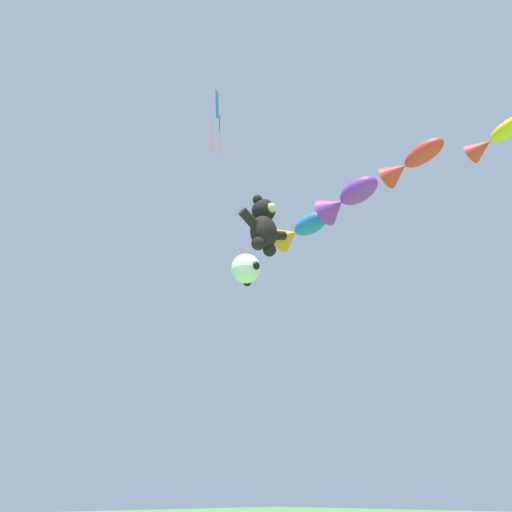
{
  "coord_description": "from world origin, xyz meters",
  "views": [
    {
      "loc": [
        -5.97,
        -1.74,
        1.18
      ],
      "look_at": [
        0.94,
        5.1,
        7.05
      ],
      "focal_mm": 28.0,
      "sensor_mm": 36.0,
      "label": 1
    }
  ],
  "objects_px": {
    "fish_kite_crimson": "(409,163)",
    "fish_kite_goldfin": "(495,138)",
    "teddy_bear_kite": "(264,225)",
    "soccer_ball_kite": "(246,269)",
    "fish_kite_cobalt": "(299,230)",
    "diamond_kite": "(217,110)",
    "fish_kite_violet": "(346,199)"
  },
  "relations": [
    {
      "from": "soccer_ball_kite",
      "to": "diamond_kite",
      "type": "bearing_deg",
      "value": -175.56
    },
    {
      "from": "soccer_ball_kite",
      "to": "fish_kite_cobalt",
      "type": "bearing_deg",
      "value": 4.83
    },
    {
      "from": "fish_kite_goldfin",
      "to": "diamond_kite",
      "type": "xyz_separation_m",
      "value": [
        -4.33,
        6.47,
        2.98
      ]
    },
    {
      "from": "fish_kite_cobalt",
      "to": "fish_kite_crimson",
      "type": "xyz_separation_m",
      "value": [
        -0.31,
        -4.61,
        0.1
      ]
    },
    {
      "from": "fish_kite_cobalt",
      "to": "diamond_kite",
      "type": "relative_size",
      "value": 0.8
    },
    {
      "from": "teddy_bear_kite",
      "to": "fish_kite_violet",
      "type": "height_order",
      "value": "fish_kite_violet"
    },
    {
      "from": "diamond_kite",
      "to": "fish_kite_crimson",
      "type": "bearing_deg",
      "value": -44.84
    },
    {
      "from": "soccer_ball_kite",
      "to": "fish_kite_violet",
      "type": "xyz_separation_m",
      "value": [
        2.52,
        -2.12,
        2.83
      ]
    },
    {
      "from": "fish_kite_cobalt",
      "to": "fish_kite_goldfin",
      "type": "relative_size",
      "value": 1.36
    },
    {
      "from": "fish_kite_cobalt",
      "to": "teddy_bear_kite",
      "type": "bearing_deg",
      "value": -168.3
    },
    {
      "from": "teddy_bear_kite",
      "to": "diamond_kite",
      "type": "bearing_deg",
      "value": 176.12
    },
    {
      "from": "soccer_ball_kite",
      "to": "fish_kite_crimson",
      "type": "bearing_deg",
      "value": -58.49
    },
    {
      "from": "fish_kite_cobalt",
      "to": "fish_kite_crimson",
      "type": "relative_size",
      "value": 1.12
    },
    {
      "from": "fish_kite_violet",
      "to": "diamond_kite",
      "type": "xyz_separation_m",
      "value": [
        -4.1,
        2.0,
        2.61
      ]
    },
    {
      "from": "teddy_bear_kite",
      "to": "fish_kite_crimson",
      "type": "relative_size",
      "value": 0.99
    },
    {
      "from": "teddy_bear_kite",
      "to": "soccer_ball_kite",
      "type": "height_order",
      "value": "teddy_bear_kite"
    },
    {
      "from": "fish_kite_cobalt",
      "to": "fish_kite_violet",
      "type": "xyz_separation_m",
      "value": [
        -0.47,
        -2.37,
        -0.12
      ]
    },
    {
      "from": "teddy_bear_kite",
      "to": "fish_kite_goldfin",
      "type": "height_order",
      "value": "fish_kite_goldfin"
    },
    {
      "from": "soccer_ball_kite",
      "to": "fish_kite_cobalt",
      "type": "relative_size",
      "value": 0.41
    },
    {
      "from": "fish_kite_crimson",
      "to": "fish_kite_cobalt",
      "type": "bearing_deg",
      "value": 86.13
    },
    {
      "from": "soccer_ball_kite",
      "to": "diamond_kite",
      "type": "height_order",
      "value": "diamond_kite"
    },
    {
      "from": "fish_kite_crimson",
      "to": "diamond_kite",
      "type": "height_order",
      "value": "diamond_kite"
    },
    {
      "from": "soccer_ball_kite",
      "to": "teddy_bear_kite",
      "type": "bearing_deg",
      "value": -28.34
    },
    {
      "from": "fish_kite_violet",
      "to": "soccer_ball_kite",
      "type": "bearing_deg",
      "value": 139.88
    },
    {
      "from": "fish_kite_crimson",
      "to": "diamond_kite",
      "type": "xyz_separation_m",
      "value": [
        -4.26,
        4.23,
        2.38
      ]
    },
    {
      "from": "fish_kite_cobalt",
      "to": "diamond_kite",
      "type": "bearing_deg",
      "value": -175.31
    },
    {
      "from": "diamond_kite",
      "to": "soccer_ball_kite",
      "type": "bearing_deg",
      "value": 4.44
    },
    {
      "from": "fish_kite_crimson",
      "to": "fish_kite_goldfin",
      "type": "relative_size",
      "value": 1.22
    },
    {
      "from": "soccer_ball_kite",
      "to": "fish_kite_goldfin",
      "type": "bearing_deg",
      "value": -67.41
    },
    {
      "from": "teddy_bear_kite",
      "to": "soccer_ball_kite",
      "type": "bearing_deg",
      "value": 151.66
    },
    {
      "from": "soccer_ball_kite",
      "to": "fish_kite_crimson",
      "type": "relative_size",
      "value": 0.46
    },
    {
      "from": "fish_kite_crimson",
      "to": "diamond_kite",
      "type": "distance_m",
      "value": 6.46
    }
  ]
}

